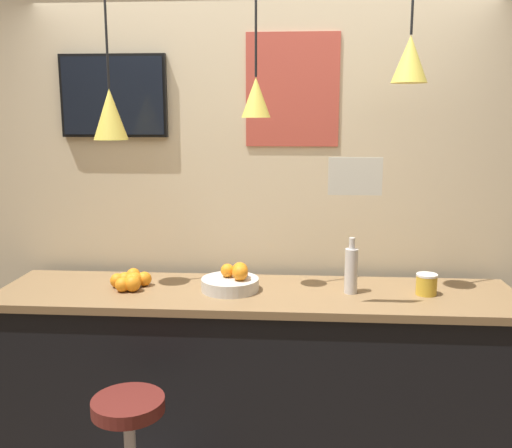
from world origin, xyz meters
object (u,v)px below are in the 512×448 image
object	(u,v)px
fruit_bowl	(231,282)
spread_jar	(426,284)
juice_bottle	(351,270)
mounted_tv	(113,96)

from	to	relation	value
fruit_bowl	spread_jar	size ratio (longest dim) A/B	2.77
juice_bottle	spread_jar	bearing A→B (deg)	0.00
juice_bottle	spread_jar	world-z (taller)	juice_bottle
fruit_bowl	spread_jar	xyz separation A→B (m)	(0.98, 0.00, 0.01)
fruit_bowl	juice_bottle	distance (m)	0.61
fruit_bowl	mounted_tv	size ratio (longest dim) A/B	0.50
fruit_bowl	juice_bottle	size ratio (longest dim) A/B	1.03
juice_bottle	spread_jar	size ratio (longest dim) A/B	2.68
fruit_bowl	juice_bottle	world-z (taller)	juice_bottle
fruit_bowl	juice_bottle	xyz separation A→B (m)	(0.61, 0.00, 0.08)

